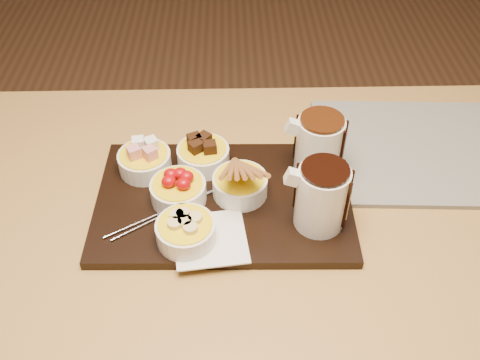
{
  "coord_description": "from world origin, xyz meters",
  "views": [
    {
      "loc": [
        -0.01,
        -0.65,
        1.46
      ],
      "look_at": [
        0.01,
        0.03,
        0.81
      ],
      "focal_mm": 40.0,
      "sensor_mm": 36.0,
      "label": 1
    }
  ],
  "objects_px": {
    "serving_board": "(224,200)",
    "pitcher_dark_chocolate": "(321,198)",
    "dining_table": "(236,249)",
    "newspaper": "(416,150)",
    "bowl_strawberries": "(178,192)",
    "pitcher_milk_chocolate": "(319,147)"
  },
  "relations": [
    {
      "from": "serving_board",
      "to": "pitcher_dark_chocolate",
      "type": "xyz_separation_m",
      "value": [
        0.16,
        -0.06,
        0.07
      ]
    },
    {
      "from": "serving_board",
      "to": "pitcher_dark_chocolate",
      "type": "height_order",
      "value": "pitcher_dark_chocolate"
    },
    {
      "from": "dining_table",
      "to": "newspaper",
      "type": "distance_m",
      "value": 0.42
    },
    {
      "from": "bowl_strawberries",
      "to": "newspaper",
      "type": "xyz_separation_m",
      "value": [
        0.47,
        0.14,
        -0.03
      ]
    },
    {
      "from": "dining_table",
      "to": "pitcher_milk_chocolate",
      "type": "height_order",
      "value": "pitcher_milk_chocolate"
    },
    {
      "from": "bowl_strawberries",
      "to": "pitcher_milk_chocolate",
      "type": "bearing_deg",
      "value": 15.26
    },
    {
      "from": "dining_table",
      "to": "newspaper",
      "type": "height_order",
      "value": "newspaper"
    },
    {
      "from": "serving_board",
      "to": "dining_table",
      "type": "bearing_deg",
      "value": -50.85
    },
    {
      "from": "bowl_strawberries",
      "to": "pitcher_milk_chocolate",
      "type": "distance_m",
      "value": 0.27
    },
    {
      "from": "dining_table",
      "to": "pitcher_dark_chocolate",
      "type": "height_order",
      "value": "pitcher_dark_chocolate"
    },
    {
      "from": "newspaper",
      "to": "bowl_strawberries",
      "type": "bearing_deg",
      "value": -160.82
    },
    {
      "from": "bowl_strawberries",
      "to": "pitcher_milk_chocolate",
      "type": "height_order",
      "value": "pitcher_milk_chocolate"
    },
    {
      "from": "serving_board",
      "to": "pitcher_milk_chocolate",
      "type": "bearing_deg",
      "value": 21.8
    },
    {
      "from": "pitcher_dark_chocolate",
      "to": "pitcher_milk_chocolate",
      "type": "xyz_separation_m",
      "value": [
        0.01,
        0.13,
        0.0
      ]
    },
    {
      "from": "serving_board",
      "to": "newspaper",
      "type": "height_order",
      "value": "serving_board"
    },
    {
      "from": "pitcher_milk_chocolate",
      "to": "newspaper",
      "type": "height_order",
      "value": "pitcher_milk_chocolate"
    },
    {
      "from": "pitcher_milk_chocolate",
      "to": "serving_board",
      "type": "bearing_deg",
      "value": -158.2
    },
    {
      "from": "bowl_strawberries",
      "to": "pitcher_dark_chocolate",
      "type": "distance_m",
      "value": 0.25
    },
    {
      "from": "dining_table",
      "to": "serving_board",
      "type": "bearing_deg",
      "value": 128.02
    },
    {
      "from": "bowl_strawberries",
      "to": "pitcher_dark_chocolate",
      "type": "bearing_deg",
      "value": -13.79
    },
    {
      "from": "dining_table",
      "to": "newspaper",
      "type": "xyz_separation_m",
      "value": [
        0.37,
        0.16,
        0.1
      ]
    },
    {
      "from": "dining_table",
      "to": "bowl_strawberries",
      "type": "xyz_separation_m",
      "value": [
        -0.1,
        0.02,
        0.14
      ]
    }
  ]
}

